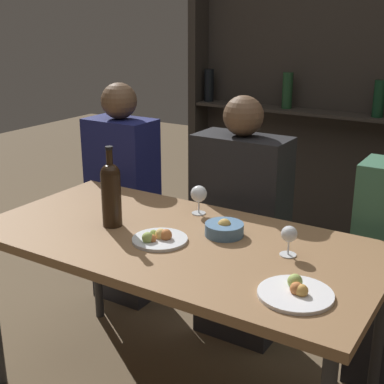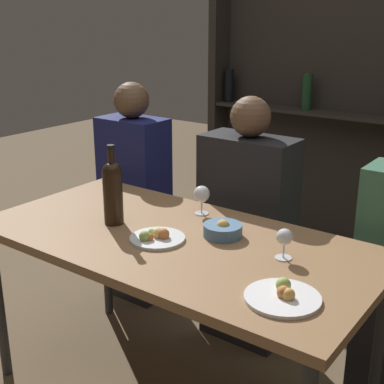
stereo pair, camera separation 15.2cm
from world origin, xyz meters
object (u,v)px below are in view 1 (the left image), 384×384
Objects in this scene: wine_bottle at (111,192)px; wine_glass_0 at (199,195)px; food_plate_1 at (159,238)px; seated_person_left at (123,201)px; wine_glass_1 at (289,236)px; food_plate_0 at (296,292)px; snack_bowl at (224,229)px; seated_person_center at (240,230)px.

wine_glass_0 is (0.22, 0.30, -0.06)m from wine_bottle.
seated_person_left is (-0.70, 0.65, -0.18)m from food_plate_1.
wine_bottle reaches higher than wine_glass_1.
food_plate_1 is (0.03, -0.33, -0.07)m from wine_glass_0.
wine_glass_1 is 0.48× the size of food_plate_0.
snack_bowl is at bearing -27.87° from seated_person_left.
wine_glass_0 is 0.26m from snack_bowl.
seated_person_left is (-1.16, 0.50, -0.24)m from wine_glass_1.
wine_bottle is 0.82m from seated_person_left.
snack_bowl is at bearing 171.93° from wine_glass_1.
wine_glass_1 is (0.71, 0.11, -0.07)m from wine_bottle.
food_plate_0 is at bearing -63.05° from wine_glass_1.
food_plate_1 is at bearing -134.75° from snack_bowl.
food_plate_1 is 0.17× the size of seated_person_left.
wine_bottle reaches higher than food_plate_1.
wine_glass_1 is 1.29m from seated_person_left.
wine_glass_0 is 0.79m from seated_person_left.
wine_glass_1 is at bearing 116.95° from food_plate_0.
seated_person_center is at bearing 82.32° from wine_glass_0.
wine_glass_1 is (0.48, -0.19, -0.01)m from wine_glass_0.
wine_glass_0 reaches higher than snack_bowl.
snack_bowl is at bearing 45.25° from food_plate_1.
seated_person_center is (-0.44, 0.50, -0.25)m from wine_glass_1.
food_plate_0 is 0.50m from snack_bowl.
seated_person_center reaches higher than wine_glass_0.
wine_glass_0 is 0.10× the size of seated_person_center.
wine_glass_0 is at bearing -97.68° from seated_person_center.
wine_glass_0 is at bearing 158.59° from wine_glass_1.
seated_person_center is at bearing 88.63° from food_plate_1.
seated_person_left is at bearing 154.95° from wine_glass_0.
wine_glass_0 is at bearing 144.12° from food_plate_0.
seated_person_center is at bearing 0.00° from seated_person_left.
wine_glass_1 is at bearing -8.07° from snack_bowl.
food_plate_0 is 1.55× the size of snack_bowl.
seated_person_left is (-0.45, 0.61, -0.31)m from wine_bottle.
seated_person_left is at bearing 149.49° from food_plate_0.
seated_person_center is at bearing 126.96° from food_plate_0.
seated_person_left reaches higher than food_plate_1.
wine_glass_1 is 0.48m from food_plate_1.
seated_person_center reaches higher than food_plate_0.
food_plate_0 is (0.13, -0.25, -0.06)m from wine_glass_1.
seated_person_center reaches higher than snack_bowl.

